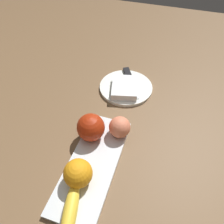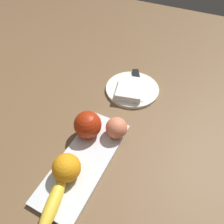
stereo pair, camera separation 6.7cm
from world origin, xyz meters
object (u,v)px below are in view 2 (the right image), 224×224
at_px(fruit_tray, 85,161).
at_px(folded_napkin, 130,89).
at_px(orange_near_apple, 67,168).
at_px(banana, 53,204).
at_px(peach, 116,128).
at_px(dinner_plate, 132,89).
at_px(knife, 137,80).
at_px(apple, 88,125).

xyz_separation_m(fruit_tray, folded_napkin, (-0.32, -0.00, 0.02)).
height_order(orange_near_apple, folded_napkin, orange_near_apple).
height_order(fruit_tray, orange_near_apple, orange_near_apple).
xyz_separation_m(banana, peach, (-0.26, 0.04, 0.02)).
distance_m(dinner_plate, knife, 0.05).
distance_m(fruit_tray, banana, 0.14).
distance_m(fruit_tray, orange_near_apple, 0.07).
bearing_deg(banana, dinner_plate, -14.00).
bearing_deg(apple, banana, 9.67).
xyz_separation_m(orange_near_apple, knife, (-0.45, 0.01, -0.03)).
bearing_deg(peach, fruit_tray, -19.28).
distance_m(peach, folded_napkin, 0.20).
height_order(banana, orange_near_apple, orange_near_apple).
distance_m(folded_napkin, knife, 0.07).
height_order(dinner_plate, folded_napkin, folded_napkin).
xyz_separation_m(banana, orange_near_apple, (-0.08, -0.02, 0.02)).
height_order(apple, knife, apple).
xyz_separation_m(fruit_tray, knife, (-0.39, -0.00, 0.01)).
bearing_deg(folded_napkin, banana, 0.19).
distance_m(apple, folded_napkin, 0.24).
bearing_deg(banana, apple, -4.51).
bearing_deg(knife, peach, -20.09).
xyz_separation_m(fruit_tray, dinner_plate, (-0.34, 0.00, -0.00)).
height_order(fruit_tray, knife, knife).
distance_m(banana, orange_near_apple, 0.09).
height_order(fruit_tray, dinner_plate, fruit_tray).
relative_size(banana, peach, 2.38).
bearing_deg(banana, knife, -13.99).
xyz_separation_m(fruit_tray, orange_near_apple, (0.06, -0.01, 0.04)).
relative_size(fruit_tray, knife, 2.00).
distance_m(dinner_plate, folded_napkin, 0.03).
relative_size(fruit_tray, orange_near_apple, 4.53).
bearing_deg(orange_near_apple, banana, 10.68).
relative_size(apple, folded_napkin, 0.71).
relative_size(orange_near_apple, knife, 0.44).
bearing_deg(fruit_tray, knife, -179.96).
bearing_deg(folded_napkin, orange_near_apple, -2.17).
distance_m(fruit_tray, knife, 0.39).
height_order(banana, dinner_plate, banana).
relative_size(banana, dinner_plate, 0.77).
height_order(apple, orange_near_apple, apple).
bearing_deg(banana, orange_near_apple, -3.50).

